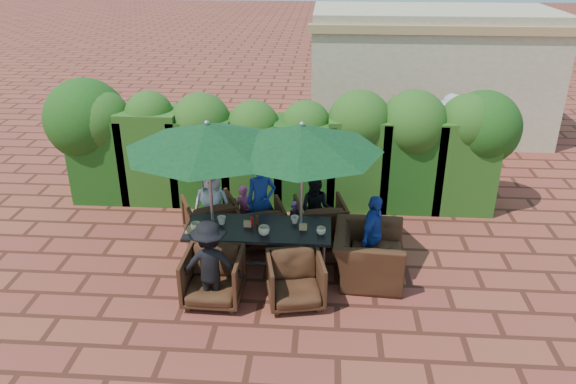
# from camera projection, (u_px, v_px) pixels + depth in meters

# --- Properties ---
(ground) EXTENTS (80.00, 80.00, 0.00)m
(ground) POSITION_uv_depth(u_px,v_px,m) (268.00, 262.00, 9.19)
(ground) COLOR brown
(ground) RESTS_ON ground
(dining_table) EXTENTS (2.24, 0.90, 0.75)m
(dining_table) POSITION_uv_depth(u_px,v_px,m) (259.00, 232.00, 8.71)
(dining_table) COLOR black
(dining_table) RESTS_ON ground
(umbrella_left) EXTENTS (2.46, 2.46, 2.46)m
(umbrella_left) POSITION_uv_depth(u_px,v_px,m) (207.00, 137.00, 8.11)
(umbrella_left) COLOR gray
(umbrella_left) RESTS_ON ground
(umbrella_right) EXTENTS (2.39, 2.39, 2.46)m
(umbrella_right) POSITION_uv_depth(u_px,v_px,m) (302.00, 138.00, 8.06)
(umbrella_right) COLOR gray
(umbrella_right) RESTS_ON ground
(chair_far_left) EXTENTS (1.09, 1.06, 0.86)m
(chair_far_left) POSITION_uv_depth(u_px,v_px,m) (210.00, 217.00, 9.70)
(chair_far_left) COLOR black
(chair_far_left) RESTS_ON ground
(chair_far_mid) EXTENTS (0.98, 0.95, 0.82)m
(chair_far_mid) POSITION_uv_depth(u_px,v_px,m) (259.00, 222.00, 9.58)
(chair_far_mid) COLOR black
(chair_far_mid) RESTS_ON ground
(chair_far_right) EXTENTS (0.96, 0.92, 0.84)m
(chair_far_right) POSITION_uv_depth(u_px,v_px,m) (320.00, 219.00, 9.65)
(chair_far_right) COLOR black
(chair_far_right) RESTS_ON ground
(chair_near_left) EXTENTS (0.84, 0.79, 0.85)m
(chair_near_left) POSITION_uv_depth(u_px,v_px,m) (213.00, 275.00, 8.06)
(chair_near_left) COLOR black
(chair_near_left) RESTS_ON ground
(chair_near_right) EXTENTS (0.91, 0.87, 0.81)m
(chair_near_right) POSITION_uv_depth(u_px,v_px,m) (295.00, 278.00, 8.02)
(chair_near_right) COLOR black
(chair_near_right) RESTS_ON ground
(chair_end_right) EXTENTS (0.86, 1.25, 1.05)m
(chair_end_right) POSITION_uv_depth(u_px,v_px,m) (369.00, 247.00, 8.58)
(chair_end_right) COLOR black
(chair_end_right) RESTS_ON ground
(adult_far_left) EXTENTS (0.67, 0.42, 1.33)m
(adult_far_left) POSITION_uv_depth(u_px,v_px,m) (212.00, 205.00, 9.60)
(adult_far_left) COLOR silver
(adult_far_left) RESTS_ON ground
(adult_far_mid) EXTENTS (0.62, 0.56, 1.43)m
(adult_far_mid) POSITION_uv_depth(u_px,v_px,m) (261.00, 201.00, 9.62)
(adult_far_mid) COLOR #1C3999
(adult_far_mid) RESTS_ON ground
(adult_far_right) EXTENTS (0.63, 0.47, 1.18)m
(adult_far_right) POSITION_uv_depth(u_px,v_px,m) (316.00, 210.00, 9.59)
(adult_far_right) COLOR black
(adult_far_right) RESTS_ON ground
(adult_near_left) EXTENTS (0.90, 0.48, 1.35)m
(adult_near_left) POSITION_uv_depth(u_px,v_px,m) (210.00, 265.00, 7.83)
(adult_near_left) COLOR black
(adult_near_left) RESTS_ON ground
(adult_end_right) EXTENTS (0.66, 0.85, 1.30)m
(adult_end_right) POSITION_uv_depth(u_px,v_px,m) (373.00, 235.00, 8.67)
(adult_end_right) COLOR #1C3999
(adult_end_right) RESTS_ON ground
(child_left) EXTENTS (0.39, 0.35, 0.92)m
(child_left) POSITION_uv_depth(u_px,v_px,m) (244.00, 211.00, 9.84)
(child_left) COLOR #EE5494
(child_left) RESTS_ON ground
(child_right) EXTENTS (0.32, 0.29, 0.74)m
(child_right) POSITION_uv_depth(u_px,v_px,m) (296.00, 222.00, 9.67)
(child_right) COLOR #9254B7
(child_right) RESTS_ON ground
(pedestrian_a) EXTENTS (1.50, 1.04, 1.52)m
(pedestrian_a) POSITION_uv_depth(u_px,v_px,m) (350.00, 135.00, 12.69)
(pedestrian_a) COLOR green
(pedestrian_a) RESTS_ON ground
(pedestrian_b) EXTENTS (0.96, 0.85, 1.71)m
(pedestrian_b) POSITION_uv_depth(u_px,v_px,m) (396.00, 130.00, 12.68)
(pedestrian_b) COLOR #EE5494
(pedestrian_b) RESTS_ON ground
(pedestrian_c) EXTENTS (1.12, 1.19, 1.76)m
(pedestrian_c) POSITION_uv_depth(u_px,v_px,m) (450.00, 133.00, 12.41)
(pedestrian_c) COLOR #9C9EA5
(pedestrian_c) RESTS_ON ground
(cup_a) EXTENTS (0.16, 0.16, 0.13)m
(cup_a) POSITION_uv_depth(u_px,v_px,m) (196.00, 227.00, 8.57)
(cup_a) COLOR beige
(cup_a) RESTS_ON dining_table
(cup_b) EXTENTS (0.14, 0.14, 0.13)m
(cup_b) POSITION_uv_depth(u_px,v_px,m) (222.00, 220.00, 8.76)
(cup_b) COLOR beige
(cup_b) RESTS_ON dining_table
(cup_c) EXTENTS (0.17, 0.17, 0.14)m
(cup_c) POSITION_uv_depth(u_px,v_px,m) (264.00, 231.00, 8.44)
(cup_c) COLOR beige
(cup_c) RESTS_ON dining_table
(cup_d) EXTENTS (0.13, 0.13, 0.12)m
(cup_d) POSITION_uv_depth(u_px,v_px,m) (295.00, 220.00, 8.79)
(cup_d) COLOR beige
(cup_d) RESTS_ON dining_table
(cup_e) EXTENTS (0.14, 0.14, 0.11)m
(cup_e) POSITION_uv_depth(u_px,v_px,m) (321.00, 231.00, 8.46)
(cup_e) COLOR beige
(cup_e) RESTS_ON dining_table
(ketchup_bottle) EXTENTS (0.04, 0.04, 0.17)m
(ketchup_bottle) POSITION_uv_depth(u_px,v_px,m) (252.00, 222.00, 8.66)
(ketchup_bottle) COLOR #B20C0A
(ketchup_bottle) RESTS_ON dining_table
(sauce_bottle) EXTENTS (0.04, 0.04, 0.17)m
(sauce_bottle) POSITION_uv_depth(u_px,v_px,m) (257.00, 221.00, 8.70)
(sauce_bottle) COLOR #4C230C
(sauce_bottle) RESTS_ON dining_table
(serving_tray) EXTENTS (0.35, 0.25, 0.02)m
(serving_tray) POSITION_uv_depth(u_px,v_px,m) (198.00, 230.00, 8.59)
(serving_tray) COLOR #9C754B
(serving_tray) RESTS_ON dining_table
(number_block_left) EXTENTS (0.12, 0.06, 0.10)m
(number_block_left) POSITION_uv_depth(u_px,v_px,m) (248.00, 224.00, 8.68)
(number_block_left) COLOR tan
(number_block_left) RESTS_ON dining_table
(number_block_right) EXTENTS (0.12, 0.06, 0.10)m
(number_block_right) POSITION_uv_depth(u_px,v_px,m) (303.00, 227.00, 8.59)
(number_block_right) COLOR tan
(number_block_right) RESTS_ON dining_table
(hedge_wall) EXTENTS (9.10, 1.60, 2.40)m
(hedge_wall) POSITION_uv_depth(u_px,v_px,m) (275.00, 140.00, 10.76)
(hedge_wall) COLOR #12350E
(hedge_wall) RESTS_ON ground
(building) EXTENTS (6.20, 3.08, 3.20)m
(building) POSITION_uv_depth(u_px,v_px,m) (428.00, 72.00, 14.63)
(building) COLOR beige
(building) RESTS_ON ground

